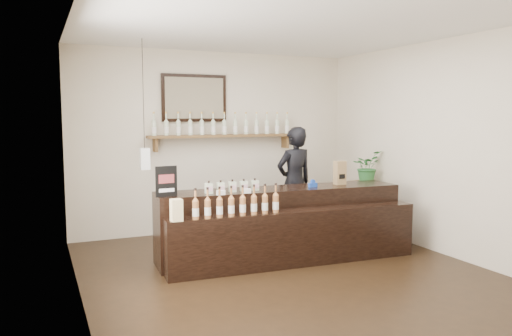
{
  "coord_description": "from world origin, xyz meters",
  "views": [
    {
      "loc": [
        -2.61,
        -4.94,
        1.82
      ],
      "look_at": [
        -0.1,
        0.7,
        1.17
      ],
      "focal_mm": 35.0,
      "sensor_mm": 36.0,
      "label": 1
    }
  ],
  "objects": [
    {
      "name": "paper_bag",
      "position": [
        1.13,
        0.69,
        1.05
      ],
      "size": [
        0.15,
        0.11,
        0.32
      ],
      "color": "olive",
      "rests_on": "counter"
    },
    {
      "name": "shopkeeper",
      "position": [
        0.9,
        1.55,
        0.93
      ],
      "size": [
        0.73,
        0.53,
        1.87
      ],
      "primitive_type": "imported",
      "rotation": [
        0.0,
        0.0,
        3.27
      ],
      "color": "black",
      "rests_on": "ground"
    },
    {
      "name": "side_cabinet",
      "position": [
        2.0,
        1.27,
        0.4
      ],
      "size": [
        0.5,
        0.62,
        0.8
      ],
      "color": "brown",
      "rests_on": "ground"
    },
    {
      "name": "promo_sign",
      "position": [
        -1.25,
        0.63,
        1.07
      ],
      "size": [
        0.25,
        0.04,
        0.35
      ],
      "color": "black",
      "rests_on": "counter"
    },
    {
      "name": "tape_dispenser",
      "position": [
        0.67,
        0.61,
        0.93
      ],
      "size": [
        0.12,
        0.06,
        0.1
      ],
      "color": "#183FA8",
      "rests_on": "counter"
    },
    {
      "name": "back_wall_decor",
      "position": [
        -0.14,
        2.37,
        1.75
      ],
      "size": [
        2.66,
        0.96,
        1.69
      ],
      "color": "brown",
      "rests_on": "ground"
    },
    {
      "name": "room_shell",
      "position": [
        0.0,
        0.0,
        1.7
      ],
      "size": [
        5.0,
        5.0,
        5.0
      ],
      "color": "beige",
      "rests_on": "ground"
    },
    {
      "name": "potted_plant",
      "position": [
        2.0,
        1.27,
        1.04
      ],
      "size": [
        0.56,
        0.54,
        0.48
      ],
      "primitive_type": "imported",
      "rotation": [
        0.0,
        0.0,
        0.48
      ],
      "color": "#2C6E33",
      "rests_on": "side_cabinet"
    },
    {
      "name": "ground",
      "position": [
        0.0,
        0.0,
        0.0
      ],
      "size": [
        5.0,
        5.0,
        0.0
      ],
      "primitive_type": "plane",
      "color": "black",
      "rests_on": "ground"
    },
    {
      "name": "counter",
      "position": [
        0.24,
        0.58,
        0.42
      ],
      "size": [
        3.22,
        1.04,
        1.04
      ],
      "color": "black",
      "rests_on": "ground"
    }
  ]
}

